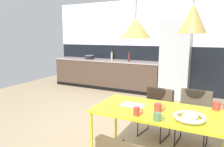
{
  "coord_description": "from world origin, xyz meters",
  "views": [
    {
      "loc": [
        1.57,
        -3.01,
        1.65
      ],
      "look_at": [
        -0.3,
        0.75,
        0.89
      ],
      "focal_mm": 33.23,
      "sensor_mm": 36.0,
      "label": 1
    }
  ],
  "objects_px": {
    "armchair_corner_seat": "(157,106)",
    "mug_dark_espresso": "(217,106)",
    "armchair_by_stool": "(194,111)",
    "mug_short_terracotta": "(137,111)",
    "pendant_lamp_over_table_near": "(136,28)",
    "dining_table": "(159,114)",
    "bottle_wine_green": "(112,56)",
    "bottle_spice_small": "(129,58)",
    "open_book": "(133,105)",
    "mug_wide_latte": "(158,108)",
    "pendant_lamp_over_table_far": "(193,19)",
    "refrigerator_column": "(175,59)",
    "fruit_bowl": "(190,117)",
    "cooking_pot": "(89,57)",
    "mug_tall_blue": "(157,117)"
  },
  "relations": [
    {
      "from": "fruit_bowl",
      "to": "pendant_lamp_over_table_near",
      "type": "height_order",
      "value": "pendant_lamp_over_table_near"
    },
    {
      "from": "fruit_bowl",
      "to": "open_book",
      "type": "relative_size",
      "value": 1.13
    },
    {
      "from": "pendant_lamp_over_table_far",
      "to": "cooking_pot",
      "type": "bearing_deg",
      "value": 136.41
    },
    {
      "from": "mug_dark_espresso",
      "to": "pendant_lamp_over_table_far",
      "type": "xyz_separation_m",
      "value": [
        -0.31,
        -0.33,
        1.03
      ]
    },
    {
      "from": "armchair_by_stool",
      "to": "open_book",
      "type": "height_order",
      "value": "armchair_by_stool"
    },
    {
      "from": "open_book",
      "to": "bottle_wine_green",
      "type": "relative_size",
      "value": 1.14
    },
    {
      "from": "open_book",
      "to": "pendant_lamp_over_table_far",
      "type": "xyz_separation_m",
      "value": [
        0.67,
        -0.03,
        1.08
      ]
    },
    {
      "from": "mug_short_terracotta",
      "to": "pendant_lamp_over_table_near",
      "type": "bearing_deg",
      "value": 116.43
    },
    {
      "from": "refrigerator_column",
      "to": "pendant_lamp_over_table_far",
      "type": "bearing_deg",
      "value": -78.05
    },
    {
      "from": "mug_dark_espresso",
      "to": "bottle_spice_small",
      "type": "distance_m",
      "value": 3.69
    },
    {
      "from": "armchair_corner_seat",
      "to": "mug_short_terracotta",
      "type": "xyz_separation_m",
      "value": [
        0.05,
        -1.14,
        0.3
      ]
    },
    {
      "from": "armchair_by_stool",
      "to": "cooking_pot",
      "type": "height_order",
      "value": "cooking_pot"
    },
    {
      "from": "mug_short_terracotta",
      "to": "mug_wide_latte",
      "type": "bearing_deg",
      "value": 50.72
    },
    {
      "from": "armchair_by_stool",
      "to": "refrigerator_column",
      "type": "bearing_deg",
      "value": -68.33
    },
    {
      "from": "bottle_wine_green",
      "to": "armchair_corner_seat",
      "type": "bearing_deg",
      "value": -50.92
    },
    {
      "from": "armchair_corner_seat",
      "to": "mug_dark_espresso",
      "type": "height_order",
      "value": "mug_dark_espresso"
    },
    {
      "from": "fruit_bowl",
      "to": "mug_wide_latte",
      "type": "bearing_deg",
      "value": 159.17
    },
    {
      "from": "open_book",
      "to": "mug_dark_espresso",
      "type": "relative_size",
      "value": 2.23
    },
    {
      "from": "open_book",
      "to": "pendant_lamp_over_table_far",
      "type": "relative_size",
      "value": 0.3
    },
    {
      "from": "open_book",
      "to": "mug_dark_espresso",
      "type": "xyz_separation_m",
      "value": [
        0.98,
        0.3,
        0.04
      ]
    },
    {
      "from": "mug_tall_blue",
      "to": "pendant_lamp_over_table_far",
      "type": "bearing_deg",
      "value": 51.26
    },
    {
      "from": "armchair_by_stool",
      "to": "mug_dark_espresso",
      "type": "xyz_separation_m",
      "value": [
        0.29,
        -0.5,
        0.28
      ]
    },
    {
      "from": "open_book",
      "to": "mug_wide_latte",
      "type": "height_order",
      "value": "mug_wide_latte"
    },
    {
      "from": "bottle_wine_green",
      "to": "bottle_spice_small",
      "type": "relative_size",
      "value": 0.92
    },
    {
      "from": "bottle_spice_small",
      "to": "pendant_lamp_over_table_far",
      "type": "distance_m",
      "value": 3.85
    },
    {
      "from": "refrigerator_column",
      "to": "mug_short_terracotta",
      "type": "xyz_separation_m",
      "value": [
        0.19,
        -3.6,
        -0.23
      ]
    },
    {
      "from": "bottle_wine_green",
      "to": "pendant_lamp_over_table_far",
      "type": "relative_size",
      "value": 0.26
    },
    {
      "from": "refrigerator_column",
      "to": "armchair_by_stool",
      "type": "distance_m",
      "value": 2.64
    },
    {
      "from": "armchair_by_stool",
      "to": "mug_short_terracotta",
      "type": "distance_m",
      "value": 1.26
    },
    {
      "from": "fruit_bowl",
      "to": "pendant_lamp_over_table_near",
      "type": "xyz_separation_m",
      "value": [
        -0.69,
        0.17,
        0.95
      ]
    },
    {
      "from": "mug_dark_espresso",
      "to": "pendant_lamp_over_table_far",
      "type": "distance_m",
      "value": 1.13
    },
    {
      "from": "armchair_by_stool",
      "to": "mug_short_terracotta",
      "type": "height_order",
      "value": "mug_short_terracotta"
    },
    {
      "from": "mug_short_terracotta",
      "to": "dining_table",
      "type": "bearing_deg",
      "value": 56.07
    },
    {
      "from": "pendant_lamp_over_table_near",
      "to": "dining_table",
      "type": "bearing_deg",
      "value": 3.21
    },
    {
      "from": "bottle_wine_green",
      "to": "cooking_pot",
      "type": "bearing_deg",
      "value": -155.61
    },
    {
      "from": "pendant_lamp_over_table_near",
      "to": "pendant_lamp_over_table_far",
      "type": "xyz_separation_m",
      "value": [
        0.64,
        0.02,
        0.09
      ]
    },
    {
      "from": "fruit_bowl",
      "to": "mug_dark_espresso",
      "type": "distance_m",
      "value": 0.58
    },
    {
      "from": "open_book",
      "to": "mug_tall_blue",
      "type": "relative_size",
      "value": 2.41
    },
    {
      "from": "bottle_wine_green",
      "to": "bottle_spice_small",
      "type": "xyz_separation_m",
      "value": [
        0.72,
        -0.32,
        0.01
      ]
    },
    {
      "from": "mug_wide_latte",
      "to": "bottle_spice_small",
      "type": "distance_m",
      "value": 3.66
    },
    {
      "from": "armchair_by_stool",
      "to": "mug_tall_blue",
      "type": "height_order",
      "value": "mug_tall_blue"
    },
    {
      "from": "armchair_corner_seat",
      "to": "pendant_lamp_over_table_near",
      "type": "bearing_deg",
      "value": 95.31
    },
    {
      "from": "dining_table",
      "to": "open_book",
      "type": "relative_size",
      "value": 5.35
    },
    {
      "from": "fruit_bowl",
      "to": "cooking_pot",
      "type": "bearing_deg",
      "value": 135.2
    },
    {
      "from": "armchair_corner_seat",
      "to": "pendant_lamp_over_table_far",
      "type": "bearing_deg",
      "value": 133.45
    },
    {
      "from": "fruit_bowl",
      "to": "mug_dark_espresso",
      "type": "bearing_deg",
      "value": 63.61
    },
    {
      "from": "mug_short_terracotta",
      "to": "mug_wide_latte",
      "type": "relative_size",
      "value": 0.87
    },
    {
      "from": "mug_short_terracotta",
      "to": "bottle_wine_green",
      "type": "relative_size",
      "value": 0.45
    },
    {
      "from": "dining_table",
      "to": "bottle_wine_green",
      "type": "distance_m",
      "value": 4.27
    },
    {
      "from": "armchair_corner_seat",
      "to": "armchair_by_stool",
      "type": "xyz_separation_m",
      "value": [
        0.58,
        -0.03,
        0.02
      ]
    }
  ]
}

